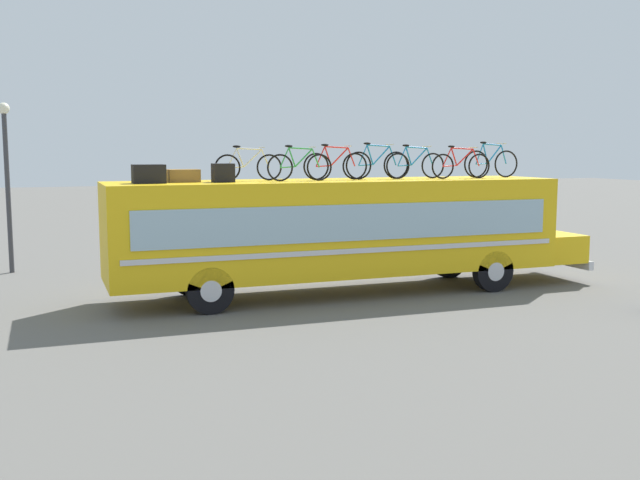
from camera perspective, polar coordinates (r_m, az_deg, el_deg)
The scene contains 13 objects.
ground_plane at distance 18.75m, azimuth 1.40°, elevation -4.20°, with size 120.00×120.00×0.00m, color #605E59.
bus at distance 18.57m, azimuth 1.99°, elevation 0.96°, with size 12.78×2.58×2.90m.
luggage_bag_1 at distance 17.06m, azimuth -13.19°, elevation 5.03°, with size 0.72×0.54×0.42m, color black.
luggage_bag_2 at distance 17.53m, azimuth -10.59°, elevation 4.94°, with size 0.73×0.53×0.30m, color olive.
luggage_bag_3 at distance 17.36m, azimuth -7.56°, elevation 5.21°, with size 0.48×0.44×0.44m, color black.
rooftop_bicycle_1 at distance 18.02m, azimuth -5.60°, elevation 5.76°, with size 1.70×0.44×0.86m.
rooftop_bicycle_2 at distance 17.81m, azimuth -1.60°, elevation 5.78°, with size 1.66×0.44×0.87m.
rooftop_bicycle_3 at distance 18.49m, azimuth 1.21°, elevation 5.87°, with size 1.73×0.44×0.90m.
rooftop_bicycle_4 at distance 18.96m, azimuth 4.48°, elevation 5.92°, with size 1.77×0.44×0.94m.
rooftop_bicycle_5 at distance 19.41m, azimuth 7.43°, elevation 5.86°, with size 1.70×0.44×0.90m.
rooftop_bicycle_6 at distance 19.62m, azimuth 10.91°, elevation 5.78°, with size 1.75×0.44×0.87m.
rooftop_bicycle_7 at distance 20.50m, azimuth 13.17°, elevation 5.88°, with size 1.70×0.44×0.98m.
street_lamp at distance 23.54m, azimuth -23.20°, elevation 5.12°, with size 0.34×0.34×5.02m.
Camera 1 is at (-6.90, -17.04, 3.66)m, focal length 41.12 mm.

